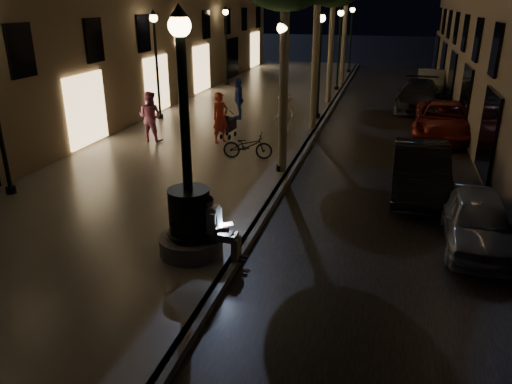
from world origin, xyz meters
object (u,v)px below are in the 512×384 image
(car_third, at_px, (444,120))
(car_fifth, at_px, (430,82))
(lamp_curb_c, at_px, (339,38))
(lamp_left_c, at_px, (226,36))
(lamp_curb_b, at_px, (320,51))
(lamp_curb_d, at_px, (351,30))
(pedestrian_white, at_px, (285,112))
(lamp_left_b, at_px, (156,51))
(pedestrian_blue, at_px, (239,99))
(lamp_curb_a, at_px, (282,77))
(car_second, at_px, (420,170))
(bicycle, at_px, (248,146))
(seated_man_laptop, at_px, (217,225))
(car_front, at_px, (478,221))
(fountain_lamppost, at_px, (189,211))
(stroller, at_px, (228,125))
(pedestrian_pink, at_px, (150,117))
(car_rear, at_px, (418,95))
(pedestrian_red, at_px, (220,118))

(car_third, height_order, car_fifth, car_third)
(lamp_curb_c, xyz_separation_m, car_fifth, (5.50, 1.04, -2.52))
(lamp_left_c, height_order, car_third, lamp_left_c)
(lamp_curb_b, relative_size, lamp_curb_d, 1.00)
(pedestrian_white, bearing_deg, lamp_left_c, -118.68)
(lamp_left_b, height_order, pedestrian_white, lamp_left_b)
(car_third, xyz_separation_m, pedestrian_blue, (-9.00, 0.12, 0.42))
(lamp_curb_a, bearing_deg, car_second, -6.01)
(lamp_curb_d, bearing_deg, car_second, -80.03)
(car_fifth, relative_size, bicycle, 2.51)
(lamp_left_c, distance_m, pedestrian_white, 12.92)
(seated_man_laptop, bearing_deg, lamp_curb_c, 89.78)
(car_front, height_order, bicycle, car_front)
(fountain_lamppost, relative_size, car_third, 1.01)
(lamp_curb_c, distance_m, pedestrian_white, 11.37)
(stroller, bearing_deg, pedestrian_blue, 104.46)
(lamp_left_b, xyz_separation_m, pedestrian_pink, (1.42, -3.78, -2.06))
(stroller, bearing_deg, car_rear, 53.81)
(lamp_curb_a, bearing_deg, lamp_left_c, 113.93)
(car_rear, bearing_deg, pedestrian_red, -123.55)
(seated_man_laptop, height_order, pedestrian_white, pedestrian_white)
(fountain_lamppost, height_order, car_front, fountain_lamppost)
(pedestrian_blue, bearing_deg, lamp_curb_d, 148.82)
(car_third, bearing_deg, car_second, -95.52)
(car_rear, relative_size, bicycle, 2.93)
(lamp_left_b, xyz_separation_m, stroller, (4.17, -2.52, -2.49))
(lamp_left_b, xyz_separation_m, bicycle, (5.70, -4.97, -2.58))
(lamp_left_b, xyz_separation_m, car_rear, (11.76, 6.20, -2.50))
(lamp_curb_d, bearing_deg, lamp_curb_a, -90.00)
(car_front, distance_m, car_rear, 15.79)
(stroller, bearing_deg, lamp_left_c, 113.26)
(car_second, height_order, pedestrian_blue, pedestrian_blue)
(fountain_lamppost, xyz_separation_m, lamp_left_c, (-6.40, 22.00, 2.02))
(lamp_curb_a, height_order, car_third, lamp_curb_a)
(car_fifth, bearing_deg, lamp_curb_d, 131.84)
(fountain_lamppost, relative_size, seated_man_laptop, 3.67)
(fountain_lamppost, height_order, car_rear, fountain_lamppost)
(car_rear, relative_size, pedestrian_blue, 2.71)
(fountain_lamppost, relative_size, bicycle, 3.01)
(pedestrian_red, relative_size, pedestrian_blue, 1.04)
(seated_man_laptop, bearing_deg, pedestrian_blue, 104.90)
(car_second, xyz_separation_m, car_fifth, (1.20, 17.49, -0.03))
(car_rear, bearing_deg, car_fifth, 85.58)
(lamp_curb_d, relative_size, pedestrian_white, 2.82)
(lamp_left_b, relative_size, car_front, 1.31)
(lamp_left_b, relative_size, car_third, 0.93)
(car_front, bearing_deg, seated_man_laptop, -154.91)
(pedestrian_white, bearing_deg, fountain_lamppost, 33.24)
(car_third, relative_size, pedestrian_white, 3.02)
(fountain_lamppost, distance_m, pedestrian_red, 9.04)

